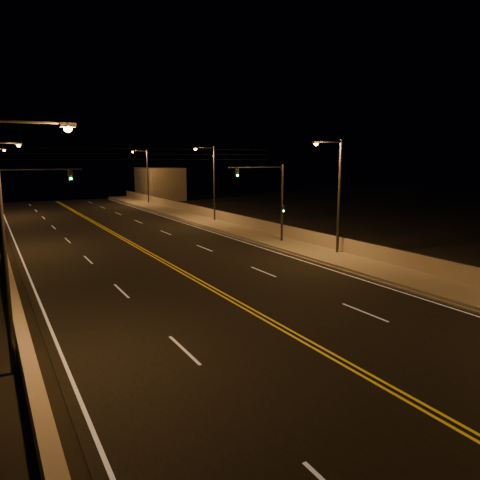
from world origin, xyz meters
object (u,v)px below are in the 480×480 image
streetlight_2 (212,179)px  streetlight_4 (12,228)px  streetlight_1 (336,190)px  traffic_signal_right (273,195)px  streetlight_3 (146,173)px  traffic_signal_left (17,207)px

streetlight_2 → streetlight_4: 37.09m
streetlight_1 → traffic_signal_right: (-1.45, 6.10, -0.76)m
streetlight_3 → traffic_signal_left: bearing=-118.0°
streetlight_2 → traffic_signal_left: streetlight_2 is taller
traffic_signal_right → streetlight_3: bearing=87.8°
streetlight_1 → streetlight_2: size_ratio=1.00×
streetlight_4 → streetlight_1: bearing=24.0°
streetlight_2 → traffic_signal_right: size_ratio=1.27×
streetlight_1 → streetlight_2: 20.75m
streetlight_4 → streetlight_2: bearing=54.8°
traffic_signal_right → traffic_signal_left: bearing=180.0°
traffic_signal_right → traffic_signal_left: same height
streetlight_2 → traffic_signal_right: (-1.45, -14.64, -0.76)m
streetlight_1 → traffic_signal_left: 21.26m
streetlight_2 → traffic_signal_right: bearing=-95.7°
streetlight_4 → traffic_signal_right: size_ratio=1.27×
streetlight_1 → streetlight_2: same height
streetlight_1 → traffic_signal_left: bearing=163.3°
streetlight_4 → traffic_signal_left: 15.70m
streetlight_1 → streetlight_2: (0.00, 20.75, 0.00)m
streetlight_3 → traffic_signal_left: streetlight_3 is taller
streetlight_1 → streetlight_4: size_ratio=1.00×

